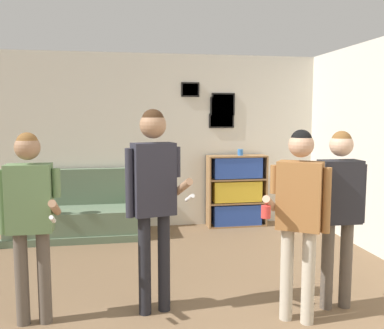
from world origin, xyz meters
name	(u,v)px	position (x,y,z in m)	size (l,w,h in m)	color
wall_back	(152,141)	(0.01, 4.74, 1.35)	(7.70, 0.08, 2.70)	silver
couch	(76,216)	(-1.15, 4.33, 0.31)	(1.90, 0.80, 0.96)	#5B7056
bookshelf	(236,191)	(1.32, 4.52, 0.56)	(0.94, 0.30, 1.13)	olive
person_player_foreground_left	(30,209)	(-1.24, 1.67, 0.99)	(0.50, 0.44, 1.62)	brown
person_player_foreground_center	(154,188)	(-0.22, 1.71, 1.13)	(0.56, 0.45, 1.81)	black
person_watcher_holding_cup	(299,206)	(0.96, 1.33, 1.00)	(0.58, 0.37, 1.64)	#B7AD99
person_spectator_near_bookshelf	(339,202)	(1.42, 1.52, 0.99)	(0.50, 0.21, 1.62)	brown
drinking_cup	(240,152)	(1.37, 4.52, 1.18)	(0.09, 0.09, 0.10)	blue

